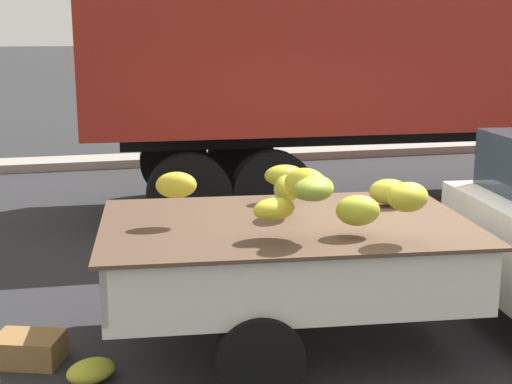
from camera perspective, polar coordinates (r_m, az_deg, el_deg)
The scene contains 5 objects.
ground at distance 6.60m, azimuth 12.58°, elevation -10.63°, with size 220.00×220.00×0.00m, color #28282B.
curb_strip at distance 14.45m, azimuth -2.46°, elevation 2.85°, with size 80.00×0.80×0.16m, color gray.
semi_trailer at distance 11.38m, azimuth 18.08°, elevation 11.99°, with size 12.11×3.14×3.95m.
fallen_banana_bunch_near_tailgate at distance 5.68m, azimuth -13.05°, elevation -13.74°, with size 0.38×0.28×0.17m, color gold.
produce_crate at distance 6.09m, azimuth -17.70°, elevation -11.85°, with size 0.52×0.36×0.23m, color olive.
Camera 1 is at (-2.77, -5.39, 2.60)m, focal length 50.10 mm.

